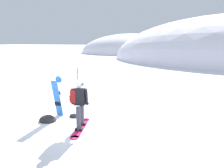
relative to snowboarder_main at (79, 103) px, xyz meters
name	(u,v)px	position (x,y,z in m)	size (l,w,h in m)	color
ground_plane	(87,125)	(0.11, 0.32, -0.92)	(300.00, 300.00, 0.00)	white
ridge_peak_far	(131,53)	(-11.02, 46.63, -0.92)	(25.53, 22.98, 9.66)	white
snowboarder_main	(79,103)	(0.00, 0.00, 0.00)	(0.68, 1.79, 1.71)	#D11E5B
spare_snowboard	(57,96)	(-1.38, 0.74, -0.09)	(0.28, 0.37, 1.63)	blue
piste_marker_near	(78,81)	(-1.90, 3.27, 0.06)	(0.20, 0.20, 1.70)	black
rock_dark	(48,121)	(-1.47, 0.15, -0.92)	(0.66, 0.56, 0.46)	#282628
rock_mid	(74,117)	(-0.76, 0.90, -0.92)	(0.39, 0.33, 0.27)	#282628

